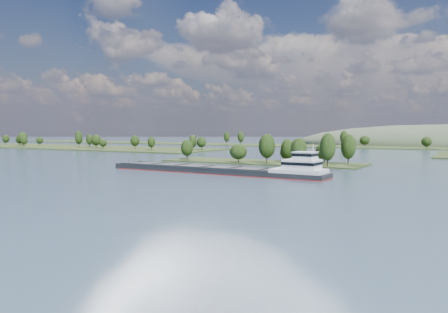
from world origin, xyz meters
The scene contains 7 objects.
ground centered at (0.00, 120.00, 0.00)m, with size 1800.00×1800.00×0.00m, color #344259.
tree_island centered at (8.26, 179.07, 4.21)m, with size 100.00×30.96×15.44m.
left_bank centered at (-229.06, 260.01, 0.96)m, with size 300.00×80.00×16.16m.
back_shoreline centered at (8.45, 399.86, 0.75)m, with size 900.00×60.00×16.25m.
hill_west centered at (60.00, 500.00, 0.00)m, with size 320.00×160.00×44.00m, color #3E4B33.
cargo_barge centered at (11.56, 125.56, 1.55)m, with size 91.09×13.89×12.28m.
motorboat centered at (-187.54, 227.76, 1.06)m, with size 2.07×5.50×2.13m, color silver.
Camera 1 is at (91.72, -14.30, 16.25)m, focal length 35.00 mm.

